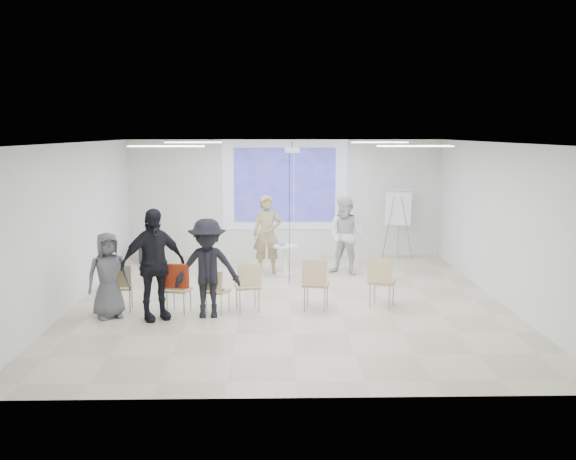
{
  "coord_description": "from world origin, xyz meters",
  "views": [
    {
      "loc": [
        -0.28,
        -11.88,
        3.21
      ],
      "look_at": [
        0.0,
        0.8,
        1.25
      ],
      "focal_mm": 40.0,
      "sensor_mm": 36.0,
      "label": 1
    }
  ],
  "objects_px": {
    "audience_outer": "(108,270)",
    "chair_right_far": "(381,278)",
    "audience_left": "(153,256)",
    "flipchart_easel": "(398,208)",
    "pedestal_table": "(285,258)",
    "chair_left_mid": "(177,287)",
    "chair_center": "(248,283)",
    "chair_right_inner": "(315,280)",
    "chair_far_left": "(121,284)",
    "laptop": "(218,289)",
    "av_cart": "(149,251)",
    "player_right": "(346,231)",
    "player_left": "(267,229)",
    "chair_left_inner": "(216,288)",
    "audience_mid": "(207,262)"
  },
  "relations": [
    {
      "from": "chair_right_far",
      "to": "laptop",
      "type": "xyz_separation_m",
      "value": [
        -2.96,
        -0.24,
        -0.13
      ]
    },
    {
      "from": "chair_left_mid",
      "to": "chair_center",
      "type": "height_order",
      "value": "chair_center"
    },
    {
      "from": "chair_left_mid",
      "to": "audience_left",
      "type": "bearing_deg",
      "value": -124.39
    },
    {
      "from": "chair_far_left",
      "to": "laptop",
      "type": "relative_size",
      "value": 2.96
    },
    {
      "from": "chair_left_inner",
      "to": "flipchart_easel",
      "type": "relative_size",
      "value": 0.45
    },
    {
      "from": "chair_left_mid",
      "to": "laptop",
      "type": "xyz_separation_m",
      "value": [
        0.71,
        0.08,
        -0.07
      ]
    },
    {
      "from": "chair_right_far",
      "to": "audience_left",
      "type": "xyz_separation_m",
      "value": [
        -4.02,
        -0.62,
        0.55
      ]
    },
    {
      "from": "player_left",
      "to": "audience_outer",
      "type": "relative_size",
      "value": 1.2
    },
    {
      "from": "chair_left_inner",
      "to": "flipchart_easel",
      "type": "bearing_deg",
      "value": 72.37
    },
    {
      "from": "pedestal_table",
      "to": "chair_right_far",
      "type": "relative_size",
      "value": 0.74
    },
    {
      "from": "pedestal_table",
      "to": "player_left",
      "type": "height_order",
      "value": "player_left"
    },
    {
      "from": "chair_left_inner",
      "to": "chair_right_far",
      "type": "height_order",
      "value": "chair_right_far"
    },
    {
      "from": "chair_right_far",
      "to": "audience_outer",
      "type": "relative_size",
      "value": 0.56
    },
    {
      "from": "chair_right_far",
      "to": "av_cart",
      "type": "bearing_deg",
      "value": 162.67
    },
    {
      "from": "audience_outer",
      "to": "av_cart",
      "type": "distance_m",
      "value": 4.68
    },
    {
      "from": "laptop",
      "to": "flipchart_easel",
      "type": "distance_m",
      "value": 6.41
    },
    {
      "from": "chair_left_inner",
      "to": "audience_left",
      "type": "xyz_separation_m",
      "value": [
        -1.03,
        -0.3,
        0.64
      ]
    },
    {
      "from": "chair_far_left",
      "to": "chair_left_mid",
      "type": "height_order",
      "value": "chair_far_left"
    },
    {
      "from": "chair_far_left",
      "to": "audience_mid",
      "type": "height_order",
      "value": "audience_mid"
    },
    {
      "from": "laptop",
      "to": "av_cart",
      "type": "xyz_separation_m",
      "value": [
        -2.07,
        4.39,
        -0.11
      ]
    },
    {
      "from": "audience_mid",
      "to": "av_cart",
      "type": "relative_size",
      "value": 2.9
    },
    {
      "from": "chair_right_far",
      "to": "audience_left",
      "type": "relative_size",
      "value": 0.43
    },
    {
      "from": "player_right",
      "to": "chair_left_inner",
      "type": "xyz_separation_m",
      "value": [
        -2.66,
        -3.14,
        -0.52
      ]
    },
    {
      "from": "audience_left",
      "to": "av_cart",
      "type": "height_order",
      "value": "audience_left"
    },
    {
      "from": "chair_left_mid",
      "to": "chair_left_inner",
      "type": "relative_size",
      "value": 1.05
    },
    {
      "from": "audience_outer",
      "to": "chair_right_far",
      "type": "bearing_deg",
      "value": -20.63
    },
    {
      "from": "chair_left_mid",
      "to": "player_right",
      "type": "bearing_deg",
      "value": 57.09
    },
    {
      "from": "chair_right_far",
      "to": "audience_left",
      "type": "height_order",
      "value": "audience_left"
    },
    {
      "from": "player_left",
      "to": "player_right",
      "type": "xyz_separation_m",
      "value": [
        1.78,
        -0.17,
        -0.02
      ]
    },
    {
      "from": "audience_outer",
      "to": "av_cart",
      "type": "height_order",
      "value": "audience_outer"
    },
    {
      "from": "chair_left_mid",
      "to": "audience_left",
      "type": "relative_size",
      "value": 0.38
    },
    {
      "from": "chair_right_inner",
      "to": "player_right",
      "type": "bearing_deg",
      "value": 85.43
    },
    {
      "from": "pedestal_table",
      "to": "chair_right_inner",
      "type": "xyz_separation_m",
      "value": [
        0.48,
        -2.93,
        0.18
      ]
    },
    {
      "from": "player_left",
      "to": "flipchart_easel",
      "type": "bearing_deg",
      "value": 26.69
    },
    {
      "from": "audience_left",
      "to": "chair_right_far",
      "type": "bearing_deg",
      "value": -21.41
    },
    {
      "from": "audience_outer",
      "to": "flipchart_easel",
      "type": "height_order",
      "value": "flipchart_easel"
    },
    {
      "from": "laptop",
      "to": "chair_left_inner",
      "type": "bearing_deg",
      "value": 95.09
    },
    {
      "from": "flipchart_easel",
      "to": "chair_right_inner",
      "type": "bearing_deg",
      "value": -99.46
    },
    {
      "from": "laptop",
      "to": "audience_mid",
      "type": "xyz_separation_m",
      "value": [
        -0.14,
        -0.28,
        0.56
      ]
    },
    {
      "from": "chair_left_mid",
      "to": "flipchart_easel",
      "type": "xyz_separation_m",
      "value": [
        4.85,
        4.88,
        0.81
      ]
    },
    {
      "from": "chair_left_inner",
      "to": "chair_far_left",
      "type": "bearing_deg",
      "value": -162.62
    },
    {
      "from": "pedestal_table",
      "to": "chair_center",
      "type": "relative_size",
      "value": 0.77
    },
    {
      "from": "chair_right_inner",
      "to": "flipchart_easel",
      "type": "xyz_separation_m",
      "value": [
        2.39,
        4.76,
        0.73
      ]
    },
    {
      "from": "chair_center",
      "to": "chair_right_inner",
      "type": "xyz_separation_m",
      "value": [
        1.2,
        0.03,
        0.03
      ]
    },
    {
      "from": "player_left",
      "to": "chair_right_inner",
      "type": "distance_m",
      "value": 3.33
    },
    {
      "from": "chair_center",
      "to": "pedestal_table",
      "type": "bearing_deg",
      "value": 63.35
    },
    {
      "from": "audience_left",
      "to": "chair_left_inner",
      "type": "bearing_deg",
      "value": -13.79
    },
    {
      "from": "chair_left_mid",
      "to": "flipchart_easel",
      "type": "distance_m",
      "value": 6.93
    },
    {
      "from": "laptop",
      "to": "audience_outer",
      "type": "relative_size",
      "value": 0.17
    },
    {
      "from": "laptop",
      "to": "player_left",
      "type": "bearing_deg",
      "value": -82.06
    }
  ]
}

